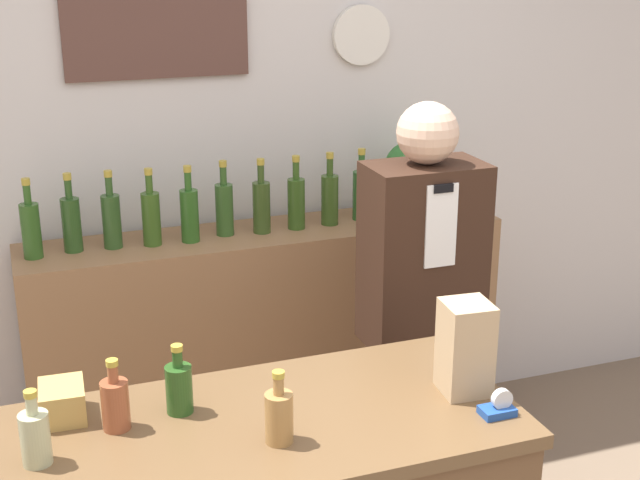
{
  "coord_description": "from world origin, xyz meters",
  "views": [
    {
      "loc": [
        -0.84,
        -1.47,
        2.12
      ],
      "look_at": [
        0.1,
        1.12,
        1.18
      ],
      "focal_mm": 50.0,
      "sensor_mm": 36.0,
      "label": 1
    }
  ],
  "objects_px": {
    "tape_dispenser": "(499,407)",
    "shopkeeper": "(420,326)",
    "potted_plant": "(412,175)",
    "paper_bag": "(465,348)"
  },
  "relations": [
    {
      "from": "potted_plant",
      "to": "paper_bag",
      "type": "relative_size",
      "value": 1.21
    },
    {
      "from": "shopkeeper",
      "to": "tape_dispenser",
      "type": "xyz_separation_m",
      "value": [
        -0.18,
        -0.83,
        0.15
      ]
    },
    {
      "from": "potted_plant",
      "to": "shopkeeper",
      "type": "bearing_deg",
      "value": -111.95
    },
    {
      "from": "shopkeeper",
      "to": "tape_dispenser",
      "type": "height_order",
      "value": "shopkeeper"
    },
    {
      "from": "shopkeeper",
      "to": "paper_bag",
      "type": "xyz_separation_m",
      "value": [
        -0.2,
        -0.68,
        0.26
      ]
    },
    {
      "from": "paper_bag",
      "to": "shopkeeper",
      "type": "bearing_deg",
      "value": 73.26
    },
    {
      "from": "potted_plant",
      "to": "paper_bag",
      "type": "bearing_deg",
      "value": -109.26
    },
    {
      "from": "tape_dispenser",
      "to": "shopkeeper",
      "type": "bearing_deg",
      "value": 77.72
    },
    {
      "from": "potted_plant",
      "to": "tape_dispenser",
      "type": "bearing_deg",
      "value": -106.53
    },
    {
      "from": "paper_bag",
      "to": "potted_plant",
      "type": "bearing_deg",
      "value": 70.74
    }
  ]
}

